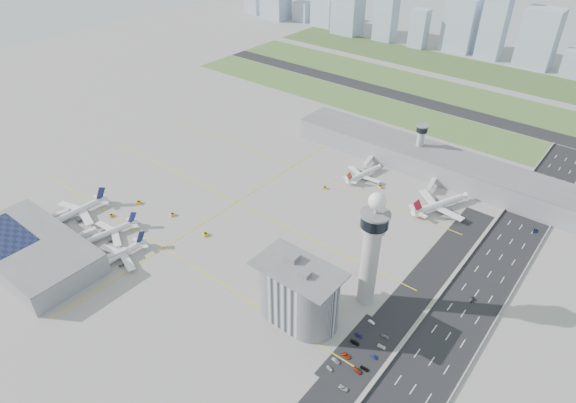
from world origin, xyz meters
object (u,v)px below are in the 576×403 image
Objects in this scene: car_lot_9 at (374,357)px; jet_bridge_far_1 at (434,181)px; car_lot_0 at (330,368)px; car_lot_11 at (385,336)px; airplane_near_a at (74,209)px; airplane_far_a at (364,171)px; tug_0 at (111,215)px; tug_1 at (139,202)px; car_lot_7 at (358,371)px; tug_3 at (205,234)px; car_hw_4 at (537,180)px; airplane_near_c at (116,254)px; car_lot_3 at (355,342)px; car_lot_5 at (371,322)px; airplane_far_b at (442,200)px; jet_bridge_near_2 at (103,263)px; jet_bridge_near_0 at (47,221)px; car_lot_10 at (382,347)px; car_lot_2 at (346,355)px; car_lot_1 at (336,361)px; airplane_near_b at (107,230)px; control_tower at (371,246)px; car_hw_2 at (535,231)px; car_lot_4 at (359,335)px; tug_5 at (380,186)px; secondary_tower at (420,142)px; jet_bridge_far_0 at (371,159)px; car_hw_1 at (472,299)px; car_lot_8 at (364,368)px; admin_building at (298,293)px; car_lot_6 at (343,388)px; tug_2 at (172,214)px; tug_4 at (325,188)px; jet_bridge_near_1 at (73,241)px.

jet_bridge_far_1 is at bearing 25.30° from car_lot_9.
car_lot_0 is 32.51m from car_lot_11.
airplane_near_a reaches higher than airplane_far_a.
tug_1 is (1.61, 19.83, 0.12)m from tug_0.
tug_3 is at bearing 88.10° from car_lot_7.
jet_bridge_far_1 reaches higher than car_hw_4.
car_lot_3 is at bearing 106.42° from airplane_near_c.
tug_3 is 112.41m from car_lot_5.
airplane_far_b reaches higher than jet_bridge_near_2.
jet_bridge_near_0 is 3.81× the size of car_hw_4.
car_lot_2 is at bearing 140.13° from car_lot_10.
car_lot_1 is 1.00× the size of car_lot_11.
airplane_far_a is (82.68, 154.30, -0.24)m from airplane_near_b.
control_tower is 14.77× the size of car_lot_3.
car_lot_5 is at bearing -148.20° from airplane_far_b.
car_hw_2 is (230.13, 165.88, -5.50)m from airplane_near_a.
car_lot_11 is at bearing 102.49° from airplane_near_a.
car_lot_4 is 0.84× the size of car_lot_7.
tug_3 is 124.77m from tug_5.
secondary_tower is 2.28× the size of jet_bridge_far_0.
car_lot_8 is at bearing -109.86° from car_hw_1.
control_tower is at bearing 45.26° from car_lot_5.
car_lot_6 is (40.12, -20.22, -14.72)m from admin_building.
tug_2 is 252.66m from car_hw_4.
control_tower is 1.72× the size of airplane_near_c.
car_lot_8 is (146.88, 32.61, -2.19)m from jet_bridge_near_2.
jet_bridge_far_0 is at bearing -33.82° from tug_4.
car_lot_0 is 0.84× the size of car_lot_11.
airplane_near_a is at bearing 103.34° from car_lot_7.
car_lot_10 is (41.86, 8.74, -14.75)m from admin_building.
airplane_far_a is 9.03× the size of car_lot_8.
car_hw_2 is at bearing 127.48° from airplane_near_a.
tug_0 is 173.71m from car_lot_3.
admin_building is 12.73× the size of tug_3.
jet_bridge_near_1 is 4.69× the size of tug_0.
jet_bridge_near_0 is 4.24× the size of tug_3.
airplane_far_b is 247.46m from jet_bridge_near_0.
tug_2 is (-132.90, -14.22, -34.09)m from control_tower.
jet_bridge_far_1 is (22.00, -18.00, -15.95)m from secondary_tower.
jet_bridge_near_2 is 291.41m from car_hw_4.
car_lot_0 is at bearing -74.53° from secondary_tower.
jet_bridge_far_0 is 171.88m from car_lot_10.
car_lot_0 is 0.85× the size of car_hw_1.
car_lot_6 is (143.33, 11.27, -4.67)m from airplane_near_c.
airplane_far_b reaches higher than car_lot_3.
car_hw_1 is (188.43, 85.13, -4.49)m from airplane_near_b.
secondary_tower is 182.76m from car_lot_9.
car_lot_4 is 141.15m from car_hw_2.
car_lot_3 is 4.72m from car_lot_4.
tug_0 is 175.03m from car_lot_5.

